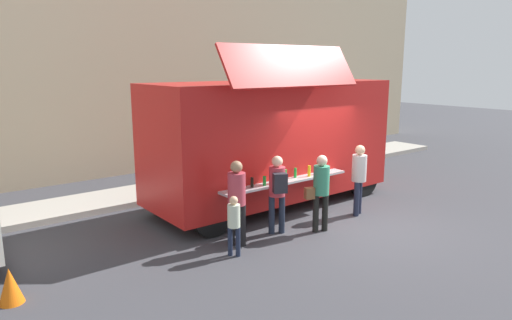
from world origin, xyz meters
TOP-DOWN VIEW (x-y plane):
  - ground_plane at (0.00, 0.00)m, footprint 60.00×60.00m
  - curb_strip at (-4.48, 5.01)m, footprint 28.00×1.60m
  - building_behind at (-3.48, 8.91)m, footprint 32.00×2.40m
  - food_truck_main at (-0.47, 2.39)m, footprint 6.25×2.82m
  - traffic_cone_orange at (-6.72, 0.95)m, footprint 0.36×0.36m
  - trash_bin at (4.02, 4.71)m, footprint 0.60×0.60m
  - customer_front_ordering at (-0.95, 0.25)m, footprint 0.53×0.35m
  - customer_mid_with_backpack at (-1.75, 0.69)m, footprint 0.45×0.54m
  - customer_rear_waiting at (-2.78, 0.69)m, footprint 0.34×0.34m
  - customer_extra_browsing at (0.56, 0.48)m, footprint 0.34×0.34m
  - child_near_queue at (-3.12, 0.32)m, footprint 0.23×0.23m

SIDE VIEW (x-z plane):
  - ground_plane at x=0.00m, z-range 0.00..0.00m
  - curb_strip at x=-4.48m, z-range 0.00..0.15m
  - traffic_cone_orange at x=-6.72m, z-range 0.00..0.55m
  - trash_bin at x=4.02m, z-range 0.00..0.93m
  - child_near_queue at x=-3.12m, z-range 0.11..1.26m
  - customer_front_ordering at x=-0.95m, z-range 0.15..1.80m
  - customer_extra_browsing at x=0.56m, z-range 0.16..1.82m
  - customer_rear_waiting at x=-2.78m, z-range 0.16..1.86m
  - customer_mid_with_backpack at x=-1.75m, z-range 0.19..1.84m
  - food_truck_main at x=-0.47m, z-range -0.27..3.61m
  - building_behind at x=-3.48m, z-range 0.00..7.10m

